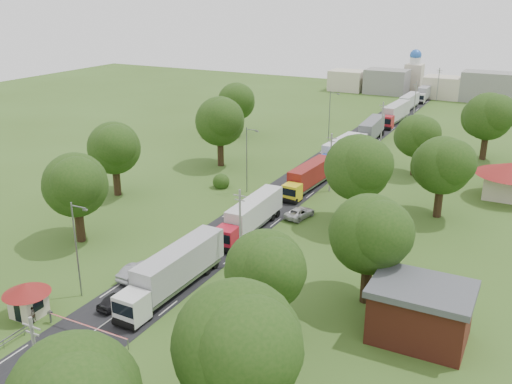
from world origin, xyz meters
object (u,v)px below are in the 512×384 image
Objects in this scene: pedestrian_near at (78,342)px; truck_0 at (174,271)px; car_lane_mid at (136,271)px; boom_barrier at (76,323)px; car_lane_front at (116,300)px; guard_booth at (27,295)px; info_sign at (357,150)px.

truck_0 is at bearing 56.00° from pedestrian_near.
boom_barrier is at bearing 100.89° from car_lane_mid.
truck_0 is 5.46m from car_lane_mid.
pedestrian_near is at bearing 107.01° from car_lane_front.
boom_barrier is 5.01m from car_lane_front.
pedestrian_near is (7.99, -1.94, -1.38)m from guard_booth.
guard_booth reaches higher than car_lane_front.
info_sign is at bearing 78.32° from guard_booth.
info_sign is 0.87× the size of car_lane_mid.
guard_booth reaches higher than pedestrian_near.
guard_booth reaches higher than car_lane_mid.
info_sign reaches higher than pedestrian_near.
info_sign is 2.60× the size of pedestrian_near.
pedestrian_near is at bearing 108.94° from car_lane_mid.
car_lane_front is at bearing -96.53° from info_sign.
info_sign is at bearing 83.76° from boom_barrier.
truck_0 is at bearing 47.04° from guard_booth.
truck_0 is (-2.97, -49.88, -0.71)m from info_sign.
car_lane_mid is (-1.64, 10.54, -0.11)m from boom_barrier.
info_sign is at bearing 86.59° from truck_0.
car_lane_mid is (-8.20, -49.46, -2.22)m from info_sign.
info_sign is 62.13m from pedestrian_near.
guard_booth is 1.09× the size of car_lane_front.
boom_barrier is 2.10× the size of guard_booth.
pedestrian_near is (3.79, -12.48, 0.01)m from car_lane_mid.
car_lane_front is (-3.33, -5.12, -1.60)m from truck_0.
boom_barrier is 2.90m from pedestrian_near.
info_sign is (12.40, 60.00, 0.84)m from guard_booth.
info_sign reaches higher than car_lane_front.
guard_booth is at bearing -132.96° from truck_0.
car_lane_front is at bearing -122.99° from truck_0.
boom_barrier is at bearing 0.01° from guard_booth.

